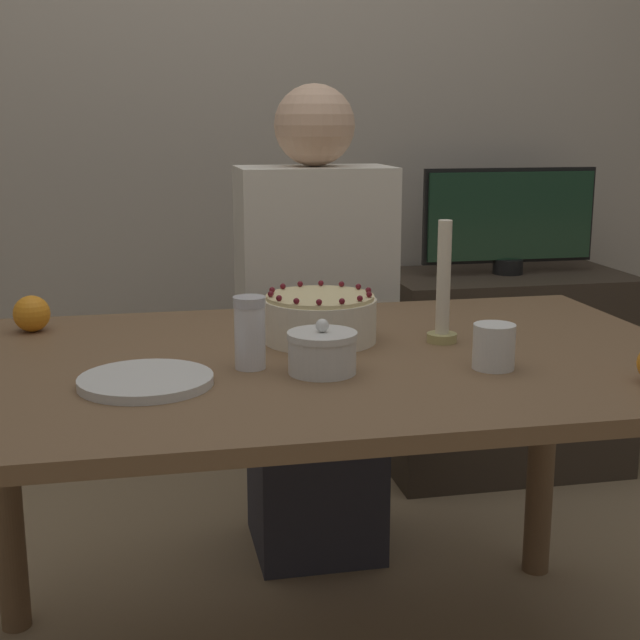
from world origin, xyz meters
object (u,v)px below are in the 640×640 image
Objects in this scene: sugar_shaker at (250,332)px; cake at (320,318)px; sugar_bowl at (322,352)px; person_man_blue_shirt at (315,356)px; tv_monitor at (510,219)px; candle at (443,294)px.

cake is at bearing 46.30° from sugar_shaker.
sugar_bowl is 0.82m from person_man_blue_shirt.
cake is at bearing -129.90° from tv_monitor.
candle is at bearing 15.72° from sugar_shaker.
person_man_blue_shirt is at bearing 79.66° from cake.
cake reaches higher than sugar_bowl.
sugar_bowl is 1.54m from tv_monitor.
tv_monitor is (0.75, 0.47, 0.30)m from person_man_blue_shirt.
sugar_shaker is 0.22× the size of tv_monitor.
person_man_blue_shirt is 0.94m from tv_monitor.
candle is (0.24, -0.06, 0.05)m from cake.
sugar_shaker is 1.57m from tv_monitor.
person_man_blue_shirt is (0.14, 0.78, -0.22)m from sugar_bowl.
cake is 0.24m from sugar_shaker.
cake is 0.23m from sugar_bowl.
candle is at bearing 102.99° from person_man_blue_shirt.
candle is (0.29, 0.17, 0.06)m from sugar_bowl.
tv_monitor is (0.61, 1.08, 0.02)m from candle.
sugar_bowl is (-0.04, -0.23, -0.01)m from cake.
sugar_bowl is 0.34m from candle.
sugar_shaker is (-0.12, 0.06, 0.03)m from sugar_bowl.
sugar_shaker is at bearing 154.93° from sugar_bowl.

